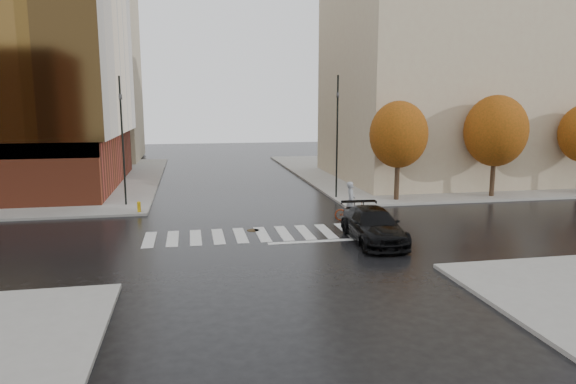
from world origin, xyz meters
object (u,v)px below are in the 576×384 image
traffic_light_ne (337,127)px  sedan (373,225)px  cyclist (352,208)px  traffic_light_nw (122,131)px  fire_hydrant (139,206)px

traffic_light_ne → sedan: bearing=92.1°
cyclist → traffic_light_nw: traffic_light_nw is taller
sedan → traffic_light_ne: bearing=85.6°
cyclist → traffic_light_nw: 14.94m
sedan → cyclist: (0.32, 4.30, -0.03)m
cyclist → traffic_light_nw: (-12.84, 6.50, 4.03)m
sedan → traffic_light_nw: bearing=141.8°
cyclist → fire_hydrant: size_ratio=3.44×
traffic_light_ne → fire_hydrant: size_ratio=12.65×
cyclist → traffic_light_nw: bearing=80.3°
traffic_light_ne → fire_hydrant: bearing=20.1°
sedan → cyclist: bearing=88.3°
cyclist → sedan: bearing=-167.1°
traffic_light_ne → fire_hydrant: 13.76m
sedan → fire_hydrant: bearing=146.7°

